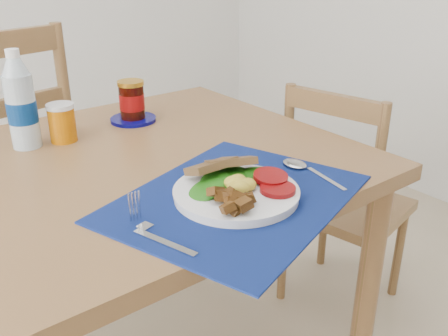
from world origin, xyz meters
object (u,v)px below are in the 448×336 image
water_bottle (21,105)px  jam_on_saucer (132,104)px  breakfast_plate (235,191)px  juice_glass (62,124)px  chair_end (341,177)px

water_bottle → jam_on_saucer: (0.31, 0.02, -0.06)m
jam_on_saucer → breakfast_plate: bearing=-97.9°
water_bottle → breakfast_plate: bearing=-67.4°
juice_glass → water_bottle: bearing=167.7°
breakfast_plate → juice_glass: 0.55m
water_bottle → juice_glass: bearing=-12.3°
juice_glass → jam_on_saucer: bearing=8.9°
breakfast_plate → jam_on_saucer: 0.58m
chair_end → water_bottle: (-0.89, 0.30, 0.34)m
chair_end → water_bottle: chair_end is taller
chair_end → breakfast_plate: (-0.66, -0.25, 0.25)m
chair_end → breakfast_plate: bearing=99.3°
chair_end → breakfast_plate: size_ratio=3.99×
juice_glass → jam_on_saucer: (0.22, 0.03, 0.01)m
chair_end → juice_glass: bearing=58.9°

